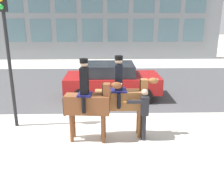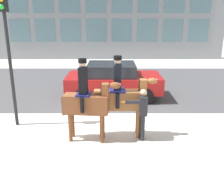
{
  "view_description": "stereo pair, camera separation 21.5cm",
  "coord_description": "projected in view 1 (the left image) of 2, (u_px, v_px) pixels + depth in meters",
  "views": [
    {
      "loc": [
        0.04,
        -8.55,
        3.7
      ],
      "look_at": [
        0.23,
        -0.88,
        1.39
      ],
      "focal_mm": 40.0,
      "sensor_mm": 36.0,
      "label": 1
    },
    {
      "loc": [
        0.25,
        -8.55,
        3.7
      ],
      "look_at": [
        0.23,
        -0.88,
        1.39
      ],
      "focal_mm": 40.0,
      "sensor_mm": 36.0,
      "label": 2
    }
  ],
  "objects": [
    {
      "name": "ground_plane",
      "position": [
        105.0,
        119.0,
        9.25
      ],
      "size": [
        80.0,
        80.0,
        0.0
      ],
      "primitive_type": "plane",
      "color": "beige"
    },
    {
      "name": "road_surface",
      "position": [
        105.0,
        84.0,
        13.8
      ],
      "size": [
        19.42,
        8.5,
        0.01
      ],
      "color": "#444447",
      "rests_on": "ground_plane"
    },
    {
      "name": "mounted_horse_lead",
      "position": [
        88.0,
        101.0,
        7.35
      ],
      "size": [
        1.77,
        0.65,
        2.52
      ],
      "rotation": [
        0.0,
        0.0,
        -0.09
      ],
      "color": "brown",
      "rests_on": "ground_plane"
    },
    {
      "name": "mounted_horse_companion",
      "position": [
        122.0,
        97.0,
        7.62
      ],
      "size": [
        1.99,
        0.65,
        2.56
      ],
      "rotation": [
        0.0,
        0.0,
        0.0
      ],
      "color": "brown",
      "rests_on": "ground_plane"
    },
    {
      "name": "pedestrian_bystander",
      "position": [
        144.0,
        110.0,
        7.5
      ],
      "size": [
        0.82,
        0.43,
        1.61
      ],
      "rotation": [
        0.0,
        0.0,
        -3.13
      ],
      "color": "#232328",
      "rests_on": "ground_plane"
    },
    {
      "name": "street_car_near_lane",
      "position": [
        112.0,
        80.0,
        11.38
      ],
      "size": [
        4.25,
        2.05,
        1.6
      ],
      "color": "maroon",
      "rests_on": "ground_plane"
    },
    {
      "name": "traffic_light",
      "position": [
        6.0,
        38.0,
        7.81
      ],
      "size": [
        0.24,
        0.29,
        4.5
      ],
      "color": "black",
      "rests_on": "ground_plane"
    }
  ]
}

